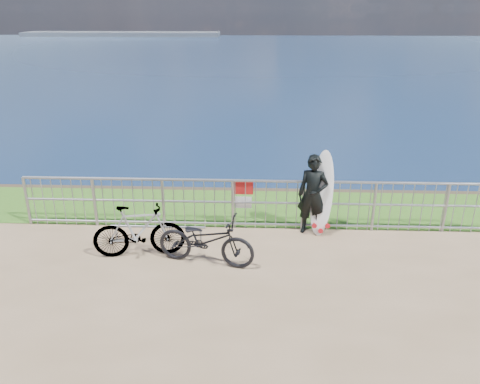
{
  "coord_description": "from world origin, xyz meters",
  "views": [
    {
      "loc": [
        0.05,
        -7.61,
        4.47
      ],
      "look_at": [
        -0.33,
        1.2,
        1.0
      ],
      "focal_mm": 35.0,
      "sensor_mm": 36.0,
      "label": 1
    }
  ],
  "objects_px": {
    "bicycle_far": "(139,231)",
    "surfboard": "(322,197)",
    "bicycle_near": "(206,240)",
    "surfer": "(313,195)"
  },
  "relations": [
    {
      "from": "surfboard",
      "to": "bicycle_near",
      "type": "relative_size",
      "value": 0.98
    },
    {
      "from": "bicycle_near",
      "to": "bicycle_far",
      "type": "xyz_separation_m",
      "value": [
        -1.31,
        0.24,
        0.04
      ]
    },
    {
      "from": "surfboard",
      "to": "bicycle_near",
      "type": "xyz_separation_m",
      "value": [
        -2.27,
        -1.38,
        -0.35
      ]
    },
    {
      "from": "surfer",
      "to": "surfboard",
      "type": "xyz_separation_m",
      "value": [
        0.18,
        -0.01,
        -0.03
      ]
    },
    {
      "from": "bicycle_far",
      "to": "surfboard",
      "type": "bearing_deg",
      "value": -81.81
    },
    {
      "from": "bicycle_near",
      "to": "bicycle_far",
      "type": "distance_m",
      "value": 1.33
    },
    {
      "from": "bicycle_near",
      "to": "surfboard",
      "type": "bearing_deg",
      "value": -46.27
    },
    {
      "from": "bicycle_far",
      "to": "surfer",
      "type": "bearing_deg",
      "value": -80.74
    },
    {
      "from": "surfer",
      "to": "bicycle_far",
      "type": "bearing_deg",
      "value": -144.7
    },
    {
      "from": "surfboard",
      "to": "bicycle_near",
      "type": "height_order",
      "value": "surfboard"
    }
  ]
}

